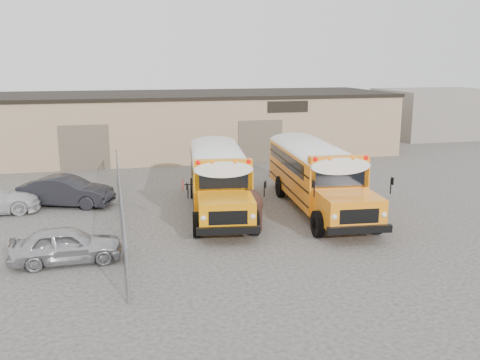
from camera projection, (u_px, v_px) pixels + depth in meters
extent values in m
plane|color=#3B3836|center=(265.00, 229.00, 23.02)|extent=(120.00, 120.00, 0.00)
cube|color=#927C5A|center=(193.00, 124.00, 41.48)|extent=(30.00, 10.00, 4.50)
cube|color=black|center=(193.00, 94.00, 40.97)|extent=(30.20, 10.20, 0.25)
cube|color=black|center=(288.00, 107.00, 37.74)|extent=(3.00, 0.08, 0.80)
cube|color=brown|center=(84.00, 148.00, 35.04)|extent=(3.20, 0.08, 3.00)
cube|color=brown|center=(260.00, 141.00, 37.81)|extent=(3.20, 0.08, 3.00)
cylinder|color=gray|center=(128.00, 276.00, 15.75)|extent=(0.07, 0.07, 1.80)
cylinder|color=gray|center=(125.00, 243.00, 18.59)|extent=(0.07, 0.07, 1.80)
cylinder|color=gray|center=(122.00, 219.00, 21.43)|extent=(0.07, 0.07, 1.80)
cylinder|color=gray|center=(120.00, 200.00, 24.28)|extent=(0.07, 0.07, 1.80)
cylinder|color=gray|center=(119.00, 186.00, 27.12)|extent=(0.07, 0.07, 1.80)
cylinder|color=gray|center=(118.00, 174.00, 29.96)|extent=(0.07, 0.07, 1.80)
cylinder|color=gray|center=(117.00, 164.00, 32.81)|extent=(0.07, 0.07, 1.80)
cylinder|color=gray|center=(120.00, 181.00, 24.08)|extent=(0.05, 18.00, 0.05)
cylinder|color=gray|center=(121.00, 218.00, 24.46)|extent=(0.05, 18.00, 0.05)
cube|color=gray|center=(120.00, 200.00, 24.28)|extent=(0.02, 18.00, 1.70)
cube|color=gray|center=(437.00, 113.00, 50.82)|extent=(10.00, 8.00, 4.40)
cube|color=orange|center=(211.00, 153.00, 32.51)|extent=(3.56, 8.02, 2.09)
cube|color=orange|center=(217.00, 178.00, 27.77)|extent=(2.52, 2.52, 1.17)
cube|color=black|center=(215.00, 155.00, 28.65)|extent=(2.08, 0.34, 0.76)
cube|color=white|center=(211.00, 134.00, 32.25)|extent=(3.57, 8.10, 0.41)
cube|color=orange|center=(215.00, 142.00, 28.73)|extent=(2.54, 0.84, 0.37)
sphere|color=#E50705|center=(195.00, 141.00, 28.37)|extent=(0.20, 0.20, 0.20)
sphere|color=#E50705|center=(235.00, 140.00, 28.59)|extent=(0.20, 0.20, 0.20)
sphere|color=orange|center=(206.00, 141.00, 28.43)|extent=(0.20, 0.20, 0.20)
sphere|color=orange|center=(224.00, 141.00, 28.53)|extent=(0.20, 0.20, 0.20)
cube|color=black|center=(218.00, 193.00, 26.70)|extent=(2.50, 0.56, 0.29)
cube|color=black|center=(208.00, 157.00, 36.53)|extent=(2.50, 0.53, 0.29)
cube|color=black|center=(211.00, 155.00, 32.53)|extent=(3.58, 7.87, 0.06)
cube|color=black|center=(211.00, 143.00, 32.68)|extent=(3.43, 6.81, 0.63)
cylinder|color=black|center=(193.00, 189.00, 27.88)|extent=(0.42, 1.09, 1.06)
cylinder|color=black|center=(239.00, 188.00, 28.13)|extent=(0.42, 1.09, 1.06)
cylinder|color=black|center=(191.00, 166.00, 34.12)|extent=(0.42, 1.09, 1.06)
cylinder|color=black|center=(229.00, 165.00, 34.37)|extent=(0.42, 1.09, 1.06)
cylinder|color=#BF0505|center=(183.00, 160.00, 29.74)|extent=(0.11, 0.57, 0.57)
cube|color=orange|center=(283.00, 151.00, 32.98)|extent=(3.33, 8.30, 2.19)
cube|color=orange|center=(306.00, 176.00, 28.05)|extent=(2.53, 2.53, 1.23)
cube|color=black|center=(300.00, 152.00, 28.96)|extent=(2.18, 0.24, 0.80)
cube|color=white|center=(283.00, 131.00, 32.71)|extent=(3.33, 8.38, 0.43)
cube|color=orange|center=(300.00, 139.00, 29.05)|extent=(2.65, 0.75, 0.38)
sphere|color=#E50705|center=(281.00, 138.00, 28.62)|extent=(0.21, 0.21, 0.21)
sphere|color=#E50705|center=(321.00, 137.00, 28.96)|extent=(0.21, 0.21, 0.21)
sphere|color=orange|center=(292.00, 137.00, 28.71)|extent=(0.21, 0.21, 0.21)
sphere|color=orange|center=(310.00, 137.00, 28.86)|extent=(0.21, 0.21, 0.21)
cube|color=black|center=(312.00, 191.00, 26.95)|extent=(2.62, 0.45, 0.30)
cube|color=black|center=(269.00, 155.00, 37.16)|extent=(2.62, 0.43, 0.30)
cube|color=black|center=(283.00, 152.00, 33.00)|extent=(3.35, 8.14, 0.06)
cube|color=black|center=(282.00, 140.00, 33.16)|extent=(3.25, 7.02, 0.66)
cylinder|color=black|center=(282.00, 188.00, 28.11)|extent=(0.39, 1.13, 1.11)
cylinder|color=black|center=(328.00, 186.00, 28.49)|extent=(0.39, 1.13, 1.11)
cylinder|color=black|center=(258.00, 164.00, 34.59)|extent=(0.39, 1.13, 1.11)
cylinder|color=black|center=(296.00, 163.00, 34.98)|extent=(0.39, 1.13, 1.11)
cube|color=black|center=(249.00, 215.00, 23.14)|extent=(1.38, 1.29, 1.15)
sphere|color=black|center=(249.00, 203.00, 23.03)|extent=(1.26, 1.26, 1.26)
imported|color=#B7B7BC|center=(66.00, 245.00, 19.13)|extent=(3.95, 1.69, 1.33)
imported|color=black|center=(66.00, 191.00, 26.56)|extent=(4.83, 3.05, 1.50)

